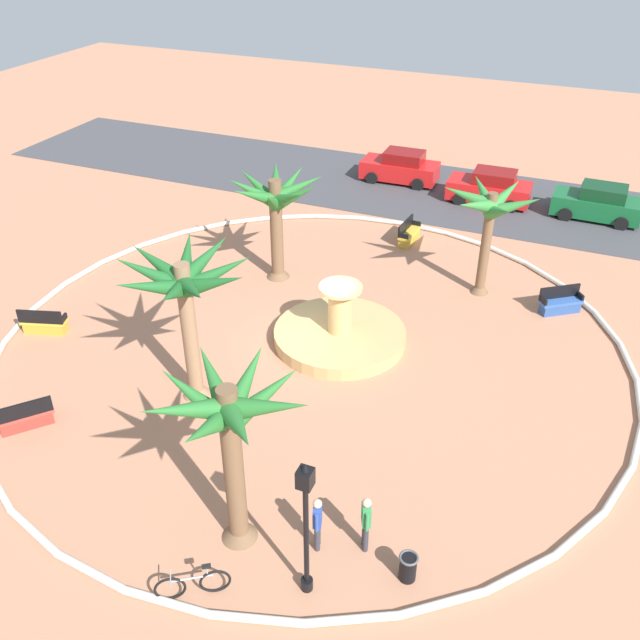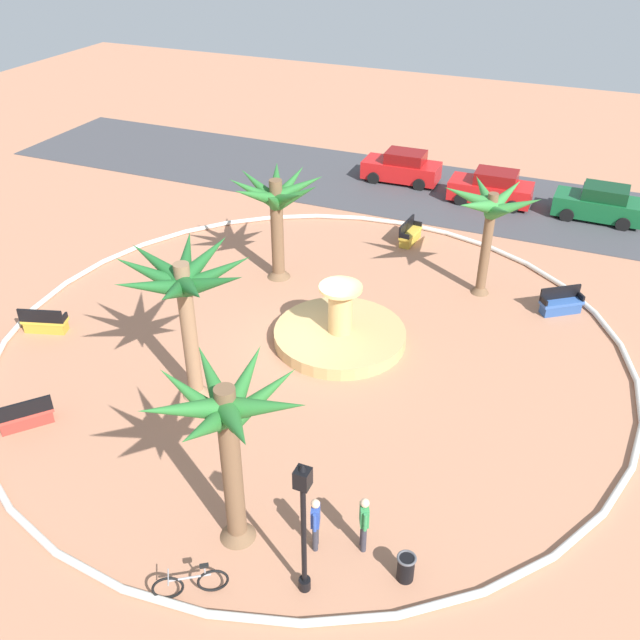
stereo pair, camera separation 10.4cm
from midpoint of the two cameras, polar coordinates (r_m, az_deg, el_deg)
name	(u,v)px [view 1 (the left image)]	position (r m, az deg, el deg)	size (l,w,h in m)	color
ground_plane	(311,346)	(23.99, -0.83, -2.12)	(80.00, 80.00, 0.00)	tan
plaza_curb	(311,343)	(23.94, -0.83, -1.92)	(21.55, 21.55, 0.20)	silver
street_asphalt	(428,191)	(36.78, 8.79, 10.46)	(48.00, 8.00, 0.03)	#424247
fountain	(340,333)	(24.05, 1.52, -1.12)	(4.60, 4.60, 2.21)	tan
palm_tree_near_fountain	(276,202)	(26.80, -3.75, 9.68)	(3.70, 3.72, 4.40)	brown
palm_tree_by_curb	(490,212)	(26.31, 13.69, 8.62)	(3.65, 3.51, 4.39)	brown
palm_tree_mid_plaza	(229,423)	(15.37, -7.69, -8.44)	(3.71, 3.72, 4.87)	brown
palm_tree_far_side	(185,290)	(20.06, -11.24, 2.47)	(4.15, 4.17, 4.89)	#8E6B4C
bench_east	(26,418)	(22.22, -23.21, -7.40)	(1.42, 1.54, 1.00)	#B73D33
bench_west	(560,304)	(27.16, 19.07, 1.28)	(1.59, 1.35, 1.00)	#335BA8
bench_north	(409,235)	(31.08, 7.24, 6.98)	(0.64, 1.64, 1.00)	gold
bench_southeast	(44,324)	(26.40, -21.88, -0.30)	(1.68, 0.96, 1.00)	gold
lamppost	(306,520)	(15.18, -1.38, -16.16)	(0.32, 0.32, 3.87)	black
trash_bin	(408,567)	(16.92, 7.08, -19.53)	(0.46, 0.46, 0.73)	black
bicycle_red_frame	(193,584)	(16.78, -10.62, -20.62)	(1.46, 1.01, 0.94)	black
person_cyclist_helmet	(317,521)	(16.98, -0.40, -16.26)	(0.29, 0.51, 1.59)	#33333D
person_cyclist_photo	(366,521)	(16.98, 3.62, -16.21)	(0.33, 0.49, 1.64)	#33333D
parked_car_leftmost	(400,167)	(37.61, 6.56, 12.38)	(4.03, 1.98, 1.67)	red
parked_car_second	(490,188)	(35.70, 13.74, 10.54)	(4.04, 1.99, 1.67)	red
parked_car_third	(598,203)	(35.42, 21.84, 8.92)	(4.03, 1.98, 1.67)	#145B2D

